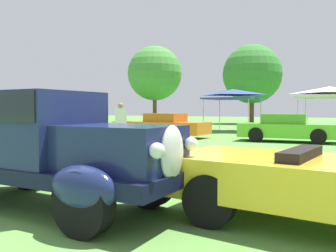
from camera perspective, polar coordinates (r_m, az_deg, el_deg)
The scene contains 11 objects.
ground_plane at distance 5.94m, azimuth -20.63°, elevation -11.62°, with size 120.00×120.00×0.00m, color #568C3D.
feature_pickup_truck at distance 5.65m, azimuth -18.36°, elevation -3.39°, with size 4.42×1.80×1.70m.
show_car_skyblue at distance 22.00m, azimuth -17.55°, elevation 0.36°, with size 4.75×2.46×1.22m.
show_car_orange at distance 18.46m, azimuth -0.10°, elevation 0.06°, with size 4.11×1.83×1.22m.
show_car_lime at distance 16.91m, azimuth 18.15°, elevation -0.32°, with size 4.31×1.97×1.22m.
spectator_between_cars at distance 13.54m, azimuth -22.22°, elevation 0.22°, with size 0.44×0.46×1.69m.
spectator_far_side at distance 14.49m, azimuth -7.37°, elevation 0.55°, with size 0.43×0.47×1.69m.
canopy_tent_left_field at distance 23.82m, azimuth 10.08°, elevation 5.00°, with size 3.19×3.19×2.71m.
canopy_tent_center_field at distance 22.69m, azimuth 23.87°, elevation 4.93°, with size 3.28×3.28×2.71m.
treeline_far_left at distance 41.35m, azimuth -2.08°, elevation 8.19°, with size 6.07×6.07×8.45m.
treeline_mid_left at distance 36.58m, azimuth 12.98°, elevation 7.88°, with size 5.69×5.69×7.65m.
Camera 1 is at (4.37, -3.75, 1.45)m, focal length 39.09 mm.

